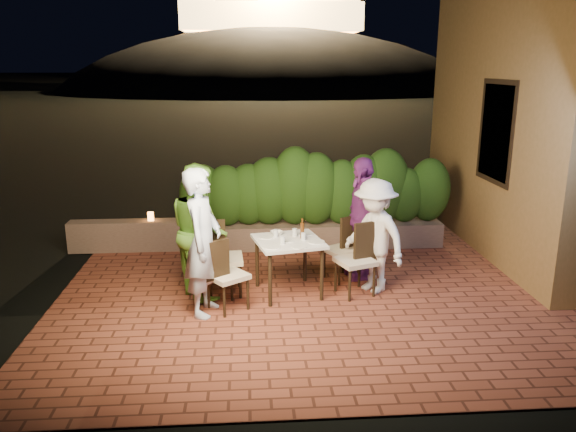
{
  "coord_description": "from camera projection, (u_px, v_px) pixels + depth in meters",
  "views": [
    {
      "loc": [
        -0.95,
        -6.73,
        2.99
      ],
      "look_at": [
        -0.43,
        0.4,
        1.05
      ],
      "focal_mm": 35.0,
      "sensor_mm": 36.0,
      "label": 1
    }
  ],
  "objects": [
    {
      "name": "glass_ne",
      "position": [
        303.0,
        237.0,
        7.36
      ],
      "size": [
        0.06,
        0.06,
        0.1
      ],
      "primitive_type": "cylinder",
      "color": "silver",
      "rests_on": "dining_table"
    },
    {
      "name": "plate_se",
      "position": [
        305.0,
        234.0,
        7.64
      ],
      "size": [
        0.2,
        0.2,
        0.01
      ],
      "primitive_type": "cylinder",
      "color": "white",
      "rests_on": "dining_table"
    },
    {
      "name": "chair_right_front",
      "position": [
        355.0,
        259.0,
        7.43
      ],
      "size": [
        0.58,
        0.58,
        0.98
      ],
      "primitive_type": null,
      "rotation": [
        0.0,
        0.0,
        3.5
      ],
      "color": "black",
      "rests_on": "ground"
    },
    {
      "name": "terrace_floor",
      "position": [
        318.0,
        291.0,
        7.83
      ],
      "size": [
        7.0,
        6.0,
        0.15
      ],
      "primitive_type": "cube",
      "color": "brown",
      "rests_on": "ground"
    },
    {
      "name": "building_wall",
      "position": [
        535.0,
        96.0,
        8.85
      ],
      "size": [
        1.6,
        5.0,
        5.0
      ],
      "primitive_type": "cube",
      "color": "olive",
      "rests_on": "ground"
    },
    {
      "name": "glass_se",
      "position": [
        295.0,
        232.0,
        7.53
      ],
      "size": [
        0.06,
        0.06,
        0.11
      ],
      "primitive_type": "cylinder",
      "color": "silver",
      "rests_on": "dining_table"
    },
    {
      "name": "diner_white",
      "position": [
        375.0,
        236.0,
        7.47
      ],
      "size": [
        1.03,
        1.15,
        1.55
      ],
      "primitive_type": "imported",
      "rotation": [
        0.0,
        0.0,
        -0.98
      ],
      "color": "white",
      "rests_on": "ground"
    },
    {
      "name": "window_pane",
      "position": [
        498.0,
        132.0,
        8.44
      ],
      "size": [
        0.08,
        1.0,
        1.4
      ],
      "primitive_type": "cube",
      "color": "black",
      "rests_on": "building_wall"
    },
    {
      "name": "parapet_lamp",
      "position": [
        151.0,
        216.0,
        9.21
      ],
      "size": [
        0.1,
        0.1,
        0.14
      ],
      "primitive_type": "cylinder",
      "color": "orange",
      "rests_on": "parapet"
    },
    {
      "name": "diner_green",
      "position": [
        199.0,
        230.0,
        7.33
      ],
      "size": [
        0.98,
        1.07,
        1.78
      ],
      "primitive_type": "imported",
      "rotation": [
        0.0,
        0.0,
        2.02
      ],
      "color": "#6EBD3B",
      "rests_on": "ground"
    },
    {
      "name": "plate_front",
      "position": [
        299.0,
        247.0,
        7.1
      ],
      "size": [
        0.2,
        0.2,
        0.01
      ],
      "primitive_type": "cylinder",
      "color": "white",
      "rests_on": "dining_table"
    },
    {
      "name": "parapet",
      "position": [
        137.0,
        235.0,
        9.28
      ],
      "size": [
        2.2,
        0.3,
        0.5
      ],
      "primitive_type": "cube",
      "color": "brown",
      "rests_on": "ground"
    },
    {
      "name": "glass_nw",
      "position": [
        283.0,
        240.0,
        7.21
      ],
      "size": [
        0.06,
        0.06,
        0.11
      ],
      "primitive_type": "cylinder",
      "color": "silver",
      "rests_on": "dining_table"
    },
    {
      "name": "plate_centre",
      "position": [
        287.0,
        240.0,
        7.36
      ],
      "size": [
        0.21,
        0.21,
        0.01
      ],
      "primitive_type": "cylinder",
      "color": "white",
      "rests_on": "dining_table"
    },
    {
      "name": "hill",
      "position": [
        272.0,
        125.0,
        66.26
      ],
      "size": [
        52.0,
        40.0,
        22.0
      ],
      "primitive_type": "ellipsoid",
      "color": "black",
      "rests_on": "ground"
    },
    {
      "name": "chair_left_front",
      "position": [
        228.0,
        274.0,
        6.97
      ],
      "size": [
        0.6,
        0.6,
        0.93
      ],
      "primitive_type": null,
      "rotation": [
        0.0,
        0.0,
        0.63
      ],
      "color": "black",
      "rests_on": "ground"
    },
    {
      "name": "planter",
      "position": [
        317.0,
        234.0,
        9.5
      ],
      "size": [
        4.2,
        0.55,
        0.4
      ],
      "primitive_type": "cube",
      "color": "brown",
      "rests_on": "ground"
    },
    {
      "name": "beer_bottle",
      "position": [
        302.0,
        228.0,
        7.42
      ],
      "size": [
        0.05,
        0.05,
        0.28
      ],
      "primitive_type": null,
      "color": "#4C270C",
      "rests_on": "dining_table"
    },
    {
      "name": "chair_right_back",
      "position": [
        342.0,
        249.0,
        7.97
      ],
      "size": [
        0.57,
        0.57,
        0.91
      ],
      "primitive_type": null,
      "rotation": [
        0.0,
        0.0,
        3.66
      ],
      "color": "black",
      "rests_on": "ground"
    },
    {
      "name": "hedge",
      "position": [
        318.0,
        191.0,
        9.31
      ],
      "size": [
        4.0,
        0.7,
        1.1
      ],
      "primitive_type": null,
      "color": "#214312",
      "rests_on": "planter"
    },
    {
      "name": "glass_sw",
      "position": [
        276.0,
        233.0,
        7.5
      ],
      "size": [
        0.06,
        0.06,
        0.1
      ],
      "primitive_type": "cylinder",
      "color": "silver",
      "rests_on": "dining_table"
    },
    {
      "name": "plate_ne",
      "position": [
        316.0,
        242.0,
        7.29
      ],
      "size": [
        0.22,
        0.22,
        0.01
      ],
      "primitive_type": "cylinder",
      "color": "white",
      "rests_on": "dining_table"
    },
    {
      "name": "window_frame",
      "position": [
        497.0,
        132.0,
        8.44
      ],
      "size": [
        0.06,
        1.15,
        1.55
      ],
      "primitive_type": "cube",
      "color": "black",
      "rests_on": "building_wall"
    },
    {
      "name": "chair_left_back",
      "position": [
        224.0,
        257.0,
        7.44
      ],
      "size": [
        0.5,
        0.5,
        1.03
      ],
      "primitive_type": null,
      "rotation": [
        0.0,
        0.0,
        0.06
      ],
      "color": "black",
      "rests_on": "ground"
    },
    {
      "name": "plate_nw",
      "position": [
        272.0,
        247.0,
        7.1
      ],
      "size": [
        0.23,
        0.23,
        0.01
      ],
      "primitive_type": "cylinder",
      "color": "white",
      "rests_on": "dining_table"
    },
    {
      "name": "bowl",
      "position": [
        277.0,
        233.0,
        7.63
      ],
      "size": [
        0.2,
        0.2,
        0.04
      ],
      "primitive_type": "imported",
      "rotation": [
        0.0,
        0.0,
        0.21
      ],
      "color": "white",
      "rests_on": "dining_table"
    },
    {
      "name": "plate_sw",
      "position": [
        267.0,
        237.0,
        7.5
      ],
      "size": [
        0.22,
        0.22,
        0.01
      ],
      "primitive_type": "cylinder",
      "color": "white",
      "rests_on": "dining_table"
    },
    {
      "name": "diner_blue",
      "position": [
        203.0,
        242.0,
        6.76
      ],
      "size": [
        0.57,
        0.74,
        1.82
      ],
      "primitive_type": "imported",
      "rotation": [
        0.0,
        0.0,
        1.36
      ],
      "color": "#C2D7FA",
      "rests_on": "ground"
    },
    {
      "name": "dining_table",
      "position": [
        289.0,
        267.0,
        7.49
      ],
      "size": [
        1.0,
        1.0,
        0.75
      ],
      "primitive_type": null,
      "rotation": [
        0.0,
        0.0,
        0.22
      ],
      "color": "white",
      "rests_on": "ground"
    },
    {
      "name": "diner_purple",
      "position": [
        362.0,
        218.0,
        7.95
      ],
      "size": [
        0.5,
        1.06,
        1.76
      ],
      "primitive_type": "imported",
      "rotation": [
        0.0,
        0.0,
        -1.5
      ],
      "color": "#712879",
      "rests_on": "ground"
    },
    {
      "name": "ground",
      "position": [
        323.0,
        302.0,
        7.33
      ],
      "size": [
        400.0,
        400.0,
        0.0
      ],
      "primitive_type": "plane",
      "color": "black",
      "rests_on": "ground"
    }
  ]
}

